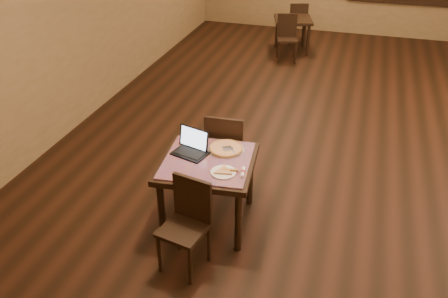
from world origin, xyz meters
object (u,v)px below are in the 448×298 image
(chair_main_far, at_px, (226,148))
(laptop, at_px, (192,146))
(pizza_pan, at_px, (226,149))
(other_table_b_chair_far, at_px, (298,21))
(other_table_b_chair_near, at_px, (287,35))
(tiled_table, at_px, (208,168))
(chair_main_near, at_px, (188,219))
(other_table_b, at_px, (293,24))

(chair_main_far, relative_size, laptop, 2.49)
(pizza_pan, distance_m, other_table_b_chair_far, 5.94)
(chair_main_far, height_order, pizza_pan, chair_main_far)
(pizza_pan, height_order, other_table_b_chair_near, other_table_b_chair_near)
(tiled_table, height_order, chair_main_near, chair_main_near)
(chair_main_near, bearing_deg, other_table_b, 102.42)
(pizza_pan, bearing_deg, chair_main_far, 107.10)
(laptop, bearing_deg, other_table_b_chair_near, 104.54)
(laptop, height_order, other_table_b, laptop)
(other_table_b_chair_far, bearing_deg, tiled_table, 75.10)
(pizza_pan, bearing_deg, other_table_b_chair_far, 92.01)
(laptop, xyz_separation_m, other_table_b_chair_near, (0.07, 5.05, -0.34))
(tiled_table, bearing_deg, other_table_b_chair_near, 85.65)
(tiled_table, bearing_deg, pizza_pan, 57.64)
(chair_main_far, xyz_separation_m, laptop, (-0.20, -0.51, 0.27))
(chair_main_far, distance_m, other_table_b, 5.05)
(chair_main_near, height_order, laptop, laptop)
(laptop, distance_m, pizza_pan, 0.35)
(laptop, bearing_deg, pizza_pan, 38.30)
(pizza_pan, height_order, other_table_b, pizza_pan)
(chair_main_near, distance_m, chair_main_far, 1.24)
(pizza_pan, relative_size, other_table_b_chair_near, 0.44)
(chair_main_near, relative_size, pizza_pan, 2.37)
(tiled_table, xyz_separation_m, pizza_pan, (0.12, 0.24, 0.11))
(other_table_b_chair_near, bearing_deg, laptop, -106.52)
(chair_main_far, bearing_deg, other_table_b_chair_far, -92.23)
(laptop, height_order, other_table_b_chair_near, laptop)
(laptop, relative_size, other_table_b_chair_near, 0.45)
(other_table_b, height_order, other_table_b_chair_far, other_table_b_chair_far)
(tiled_table, relative_size, other_table_b_chair_far, 1.16)
(tiled_table, bearing_deg, other_table_b_chair_far, 85.03)
(chair_main_near, xyz_separation_m, chair_main_far, (-0.01, 1.24, 0.04))
(other_table_b, relative_size, other_table_b_chair_far, 1.02)
(chair_main_far, height_order, other_table_b_chair_near, chair_main_far)
(other_table_b_chair_far, bearing_deg, chair_main_far, 75.24)
(tiled_table, relative_size, other_table_b, 1.14)
(chair_main_near, xyz_separation_m, laptop, (-0.22, 0.73, 0.32))
(other_table_b, distance_m, other_table_b_chair_near, 0.51)
(chair_main_near, height_order, other_table_b_chair_far, chair_main_near)
(other_table_b, bearing_deg, chair_main_far, -104.43)
(tiled_table, distance_m, laptop, 0.28)
(other_table_b_chair_near, relative_size, other_table_b_chair_far, 1.00)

